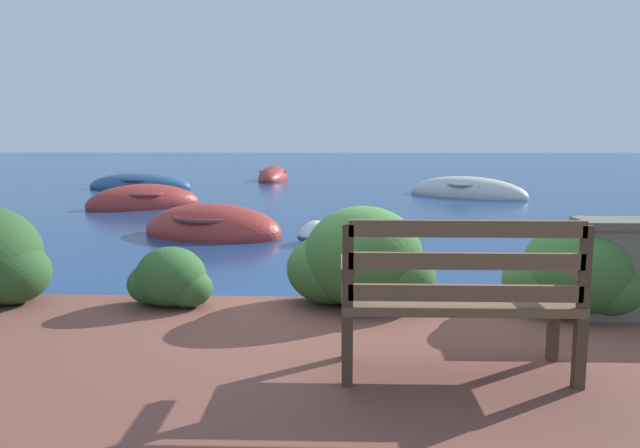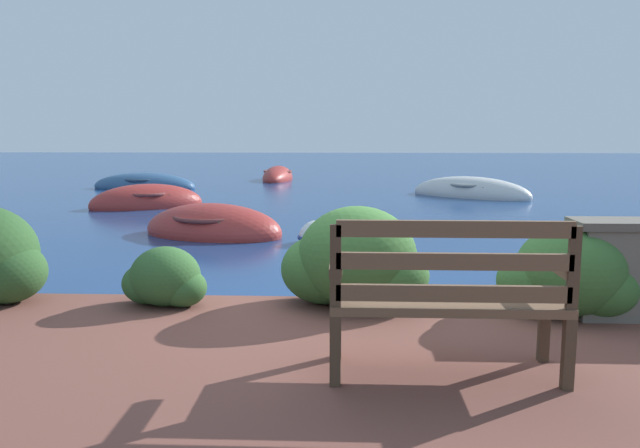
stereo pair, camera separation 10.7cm
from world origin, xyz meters
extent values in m
plane|color=navy|center=(0.00, 0.00, 0.00)|extent=(80.00, 80.00, 0.00)
cube|color=#433123|center=(-0.07, -1.43, 0.42)|extent=(0.06, 0.06, 0.40)
cube|color=#433123|center=(1.19, -1.43, 0.42)|extent=(0.06, 0.06, 0.40)
cube|color=#433123|center=(-0.07, -1.85, 0.42)|extent=(0.06, 0.06, 0.40)
cube|color=#433123|center=(1.19, -1.85, 0.42)|extent=(0.06, 0.06, 0.40)
cube|color=brown|center=(0.56, -1.64, 0.65)|extent=(1.32, 0.48, 0.05)
cube|color=brown|center=(0.56, -1.85, 0.75)|extent=(1.25, 0.04, 0.09)
cube|color=brown|center=(0.56, -1.85, 0.93)|extent=(1.25, 0.04, 0.09)
cube|color=brown|center=(0.56, -1.85, 1.10)|extent=(1.25, 0.04, 0.09)
cube|color=#433123|center=(-0.07, -1.85, 0.90)|extent=(0.06, 0.04, 0.45)
cube|color=#433123|center=(1.19, -1.85, 0.90)|extent=(0.06, 0.04, 0.45)
cube|color=brown|center=(-0.07, -1.64, 0.85)|extent=(0.07, 0.43, 0.05)
cube|color=brown|center=(1.19, -1.64, 0.85)|extent=(0.07, 0.43, 0.05)
ellipsoid|color=#284C23|center=(-2.78, -0.30, 0.48)|extent=(0.66, 0.59, 0.52)
ellipsoid|color=#2D5628|center=(-1.46, -0.32, 0.46)|extent=(0.56, 0.51, 0.48)
ellipsoid|color=#2D5628|center=(-1.61, -0.27, 0.39)|extent=(0.42, 0.38, 0.34)
ellipsoid|color=#2D5628|center=(-1.32, -0.34, 0.37)|extent=(0.39, 0.35, 0.31)
ellipsoid|color=#38662D|center=(0.07, -0.26, 0.62)|extent=(0.95, 0.85, 0.81)
ellipsoid|color=#38662D|center=(-0.19, -0.19, 0.50)|extent=(0.71, 0.64, 0.57)
ellipsoid|color=#38662D|center=(0.31, -0.31, 0.48)|extent=(0.66, 0.60, 0.52)
ellipsoid|color=#38662D|center=(1.68, -0.45, 0.57)|extent=(0.82, 0.74, 0.70)
ellipsoid|color=#38662D|center=(1.46, -0.39, 0.47)|extent=(0.62, 0.56, 0.49)
ellipsoid|color=#38662D|center=(1.89, -0.50, 0.45)|extent=(0.58, 0.52, 0.45)
ellipsoid|color=#9E2D28|center=(-2.08, 4.34, 0.06)|extent=(2.54, 1.88, 0.86)
torus|color=brown|center=(-2.08, 4.34, 0.30)|extent=(1.58, 1.58, 0.07)
cube|color=#846647|center=(-1.75, 4.23, 0.27)|extent=(0.42, 0.99, 0.04)
cube|color=#846647|center=(-2.35, 4.42, 0.27)|extent=(0.42, 0.99, 0.04)
ellipsoid|color=#9E2D28|center=(-4.23, 7.78, 0.07)|extent=(2.54, 1.93, 0.87)
torus|color=brown|center=(-4.23, 7.78, 0.30)|extent=(1.36, 1.36, 0.07)
cube|color=#846647|center=(-3.91, 7.93, 0.27)|extent=(0.46, 0.77, 0.04)
cube|color=#846647|center=(-4.49, 7.65, 0.27)|extent=(0.46, 0.77, 0.04)
ellipsoid|color=silver|center=(3.03, 10.25, 0.06)|extent=(3.11, 2.67, 0.86)
torus|color=gray|center=(3.03, 10.25, 0.30)|extent=(1.53, 1.53, 0.07)
cube|color=#846647|center=(3.40, 9.98, 0.27)|extent=(0.60, 0.77, 0.04)
cube|color=#846647|center=(2.72, 10.47, 0.27)|extent=(0.60, 0.77, 0.04)
ellipsoid|color=#2D517A|center=(-5.64, 11.94, 0.06)|extent=(3.02, 1.44, 0.78)
torus|color=#2D4157|center=(-5.64, 11.94, 0.27)|extent=(1.27, 1.27, 0.07)
cube|color=#846647|center=(-6.07, 11.99, 0.24)|extent=(0.21, 0.93, 0.04)
cube|color=#846647|center=(-5.27, 11.90, 0.24)|extent=(0.21, 0.93, 0.04)
ellipsoid|color=#9E2D28|center=(-2.27, 15.24, 0.06)|extent=(0.99, 2.78, 0.79)
torus|color=brown|center=(-2.27, 15.24, 0.28)|extent=(0.96, 0.96, 0.07)
cube|color=#846647|center=(-2.26, 15.65, 0.25)|extent=(0.73, 0.14, 0.04)
cube|color=#846647|center=(-2.28, 14.90, 0.25)|extent=(0.73, 0.14, 0.04)
sphere|color=white|center=(-0.45, 3.72, 0.09)|extent=(0.49, 0.49, 0.49)
torus|color=navy|center=(-0.45, 3.72, 0.09)|extent=(0.54, 0.54, 0.06)
camera|label=1|loc=(-0.12, -5.13, 1.62)|focal=35.00mm
camera|label=2|loc=(-0.02, -5.13, 1.62)|focal=35.00mm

